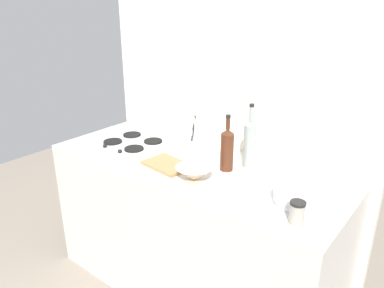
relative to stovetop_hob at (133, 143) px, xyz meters
name	(u,v)px	position (x,y,z in m)	size (l,w,h in m)	color
ground_plane	(192,285)	(0.48, 0.02, -0.91)	(6.00, 6.00, 0.00)	gray
counter_block	(192,229)	(0.48, 0.02, -0.46)	(1.80, 0.70, 0.90)	beige
backsplash_panel	(230,91)	(0.48, 0.40, 0.34)	(1.90, 0.06, 2.51)	beige
stovetop_hob	(133,143)	(0.00, 0.00, 0.00)	(0.40, 0.38, 0.04)	#B2B2B7
plate_stack	(297,197)	(1.14, -0.03, 0.02)	(0.22, 0.22, 0.06)	white
wine_bottle_leftmost	(227,149)	(0.68, 0.07, 0.11)	(0.07, 0.07, 0.32)	#472314
wine_bottle_mid_left	(250,143)	(0.76, 0.19, 0.13)	(0.07, 0.07, 0.37)	gray
mixing_bowl	(194,174)	(0.63, -0.16, 0.03)	(0.20, 0.20, 0.08)	beige
utensil_crock	(193,147)	(0.43, 0.10, 0.05)	(0.08, 0.08, 0.26)	silver
condiment_jar_front	(297,212)	(1.21, -0.19, 0.04)	(0.07, 0.07, 0.10)	#9E998C
cutting_board	(167,165)	(0.39, -0.10, -0.01)	(0.27, 0.18, 0.02)	#9E7A4C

